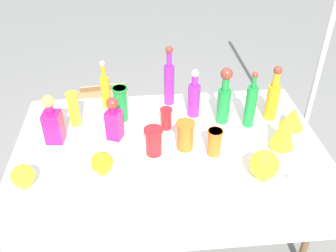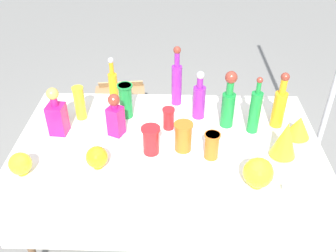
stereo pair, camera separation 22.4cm
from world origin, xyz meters
TOP-DOWN VIEW (x-y plane):
  - ground_plane at (0.00, 0.00)m, footprint 40.00×40.00m
  - display_table at (0.00, -0.04)m, footprint 1.85×1.07m
  - tall_bottle_0 at (0.20, 0.26)m, footprint 0.08×0.08m
  - tall_bottle_1 at (-0.39, 0.41)m, footprint 0.06×0.06m
  - tall_bottle_2 at (0.05, 0.42)m, footprint 0.07×0.07m
  - tall_bottle_3 at (0.69, 0.17)m, footprint 0.08×0.08m
  - tall_bottle_4 at (0.37, 0.16)m, footprint 0.08×0.08m
  - tall_bottle_5 at (0.53, 0.10)m, footprint 0.07×0.07m
  - square_decanter_0 at (-0.32, 0.05)m, footprint 0.11×0.11m
  - square_decanter_1 at (-0.68, 0.05)m, footprint 0.11×0.11m
  - slender_vase_0 at (0.25, -0.16)m, footprint 0.09×0.09m
  - slender_vase_1 at (-0.00, 0.12)m, footprint 0.08×0.08m
  - slender_vase_2 at (0.09, -0.09)m, footprint 0.11×0.11m
  - slender_vase_3 at (-0.28, 0.25)m, footprint 0.10×0.10m
  - slender_vase_4 at (-0.58, 0.22)m, footprint 0.08×0.08m
  - slender_vase_5 at (-0.09, -0.13)m, footprint 0.11×0.11m
  - fluted_vase_0 at (0.80, 0.04)m, footprint 0.15×0.15m
  - fluted_vase_1 at (0.67, -0.14)m, footprint 0.15×0.15m
  - round_bowl_0 at (-0.38, -0.26)m, footprint 0.12×0.12m
  - round_bowl_1 at (0.48, -0.38)m, footprint 0.16×0.16m
  - round_bowl_2 at (-0.79, -0.33)m, footprint 0.12×0.12m
  - price_tag_left at (-0.10, -0.43)m, footprint 0.06×0.03m
  - price_tag_center at (0.63, -0.43)m, footprint 0.07×0.03m
  - price_tag_right at (-0.00, -0.46)m, footprint 0.05×0.02m
  - cardboard_box_behind_left at (-0.51, 1.31)m, footprint 0.52×0.36m

SIDE VIEW (x-z plane):
  - ground_plane at x=0.00m, z-range 0.00..0.00m
  - cardboard_box_behind_left at x=-0.51m, z-range -0.04..0.36m
  - display_table at x=0.00m, z-range 0.32..1.08m
  - price_tag_left at x=-0.10m, z-range 0.76..0.80m
  - price_tag_right at x=0.00m, z-range 0.76..0.80m
  - price_tag_center at x=0.63m, z-range 0.76..0.80m
  - round_bowl_0 at x=-0.38m, z-range 0.76..0.89m
  - round_bowl_2 at x=-0.79m, z-range 0.76..0.89m
  - slender_vase_1 at x=0.00m, z-range 0.77..0.91m
  - fluted_vase_0 at x=0.80m, z-range 0.76..0.91m
  - round_bowl_1 at x=0.48m, z-range 0.76..0.93m
  - slender_vase_0 at x=0.25m, z-range 0.77..0.93m
  - slender_vase_5 at x=-0.09m, z-range 0.77..0.94m
  - slender_vase_2 at x=0.09m, z-range 0.77..0.95m
  - fluted_vase_1 at x=0.67m, z-range 0.76..1.00m
  - slender_vase_4 at x=-0.58m, z-range 0.77..1.00m
  - slender_vase_3 at x=-0.28m, z-range 0.77..1.00m
  - square_decanter_0 at x=-0.32m, z-range 0.75..1.03m
  - square_decanter_1 at x=-0.68m, z-range 0.73..1.05m
  - tall_bottle_0 at x=0.20m, z-range 0.73..1.07m
  - tall_bottle_1 at x=-0.39m, z-range 0.72..1.08m
  - tall_bottle_5 at x=0.53m, z-range 0.72..1.10m
  - tall_bottle_3 at x=0.69m, z-range 0.72..1.10m
  - tall_bottle_4 at x=0.37m, z-range 0.74..1.13m
  - tall_bottle_2 at x=0.05m, z-range 0.72..1.15m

